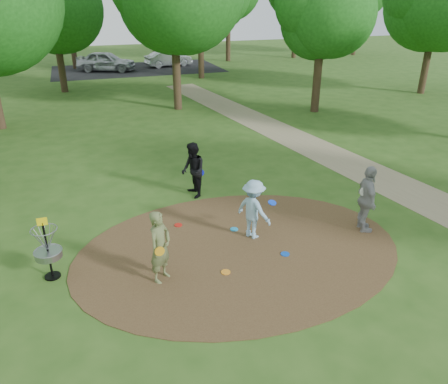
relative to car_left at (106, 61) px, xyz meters
name	(u,v)px	position (x,y,z in m)	size (l,w,h in m)	color
ground	(239,249)	(0.58, -29.60, -0.81)	(100.00, 100.00, 0.00)	#2D5119
dirt_clearing	(239,249)	(0.58, -29.60, -0.80)	(8.40, 8.40, 0.02)	#47301C
footpath	(397,186)	(7.08, -27.60, -0.80)	(2.00, 40.00, 0.01)	#8C7A5B
parking_lot	(137,69)	(2.58, 0.40, -0.80)	(14.00, 8.00, 0.01)	black
player_observer_with_disc	(160,247)	(-1.53, -30.21, 0.06)	(0.74, 0.73, 1.72)	#616B3E
player_throwing_with_disc	(254,209)	(1.16, -29.11, 0.01)	(1.17, 1.22, 1.64)	#8FB9D6
player_walking_with_disc	(193,170)	(0.35, -26.09, 0.08)	(0.72, 0.90, 1.77)	black
player_waiting_with_disc	(367,199)	(4.16, -29.77, 0.14)	(0.77, 1.19, 1.88)	#969698
disc_ground_cyan	(234,229)	(0.81, -28.61, -0.78)	(0.22, 0.22, 0.02)	#1A92D0
disc_ground_blue	(285,254)	(1.58, -30.21, -0.78)	(0.22, 0.22, 0.02)	blue
disc_ground_red	(178,225)	(-0.60, -27.88, -0.78)	(0.22, 0.22, 0.02)	red
car_left	(106,61)	(0.00, 0.00, 0.00)	(1.91, 4.74, 1.61)	#AEB2B6
car_right	(168,59)	(5.44, 0.82, -0.13)	(1.42, 4.08, 1.35)	#B4B5BD
disc_ground_orange	(226,272)	(-0.08, -30.46, -0.78)	(0.22, 0.22, 0.02)	orange
disc_golf_basket	(47,244)	(-3.92, -29.30, 0.07)	(0.63, 0.63, 1.54)	black
tree_ring	(210,9)	(2.82, -20.11, 4.56)	(37.67, 45.96, 9.48)	#332316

